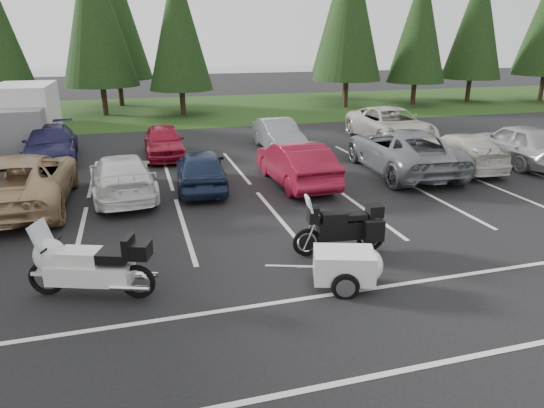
% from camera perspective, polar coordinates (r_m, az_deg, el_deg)
% --- Properties ---
extents(ground, '(120.00, 120.00, 0.00)m').
position_cam_1_polar(ground, '(12.92, -0.04, -3.39)').
color(ground, black).
rests_on(ground, ground).
extents(grass_strip, '(80.00, 16.00, 0.01)m').
position_cam_1_polar(grass_strip, '(35.98, -10.79, 10.83)').
color(grass_strip, '#1D3611').
rests_on(grass_strip, ground).
extents(lake_water, '(70.00, 50.00, 0.02)m').
position_cam_1_polar(lake_water, '(67.07, -10.03, 14.53)').
color(lake_water, slate).
rests_on(lake_water, ground).
extents(box_truck, '(2.40, 5.60, 2.90)m').
position_cam_1_polar(box_truck, '(24.69, -27.17, 8.87)').
color(box_truck, silver).
rests_on(box_truck, ground).
extents(stall_markings, '(32.00, 16.00, 0.01)m').
position_cam_1_polar(stall_markings, '(14.73, -2.17, -0.52)').
color(stall_markings, silver).
rests_on(stall_markings, ground).
extents(conifer_4, '(4.80, 4.80, 11.17)m').
position_cam_1_polar(conifer_4, '(34.47, -20.16, 20.62)').
color(conifer_4, '#332316').
rests_on(conifer_4, ground).
extents(conifer_5, '(4.14, 4.14, 9.63)m').
position_cam_1_polar(conifer_5, '(33.26, -10.98, 19.91)').
color(conifer_5, '#332316').
rests_on(conifer_5, ground).
extents(conifer_6, '(4.93, 4.93, 11.48)m').
position_cam_1_polar(conifer_6, '(36.94, 9.12, 21.57)').
color(conifer_6, '#332316').
rests_on(conifer_6, ground).
extents(conifer_7, '(4.27, 4.27, 9.94)m').
position_cam_1_polar(conifer_7, '(39.25, 17.00, 19.54)').
color(conifer_7, '#332316').
rests_on(conifer_7, ground).
extents(conifer_8, '(4.53, 4.53, 10.56)m').
position_cam_1_polar(conifer_8, '(43.06, 23.00, 19.28)').
color(conifer_8, '#332316').
rests_on(conifer_8, ground).
extents(conifer_back_b, '(4.97, 4.97, 11.58)m').
position_cam_1_polar(conifer_back_b, '(39.04, -18.25, 20.85)').
color(conifer_back_b, '#332316').
rests_on(conifer_back_b, ground).
extents(conifer_back_c, '(5.50, 5.50, 12.81)m').
position_cam_1_polar(conifer_back_c, '(42.08, 8.97, 22.30)').
color(conifer_back_c, '#332316').
rests_on(conifer_back_c, ground).
extents(car_near_2, '(2.78, 5.94, 1.64)m').
position_cam_1_polar(car_near_2, '(16.51, -27.33, 2.46)').
color(car_near_2, tan).
rests_on(car_near_2, ground).
extents(car_near_3, '(2.31, 4.87, 1.37)m').
position_cam_1_polar(car_near_3, '(16.40, -17.25, 3.17)').
color(car_near_3, white).
rests_on(car_near_3, ground).
extents(car_near_4, '(2.00, 4.22, 1.39)m').
position_cam_1_polar(car_near_4, '(16.70, -8.34, 4.14)').
color(car_near_4, '#1A2642').
rests_on(car_near_4, ground).
extents(car_near_5, '(1.75, 4.65, 1.52)m').
position_cam_1_polar(car_near_5, '(17.03, 2.83, 4.83)').
color(car_near_5, maroon).
rests_on(car_near_5, ground).
extents(car_near_6, '(3.25, 6.22, 1.67)m').
position_cam_1_polar(car_near_6, '(19.26, 15.06, 6.11)').
color(car_near_6, slate).
rests_on(car_near_6, ground).
extents(car_near_7, '(2.20, 4.83, 1.37)m').
position_cam_1_polar(car_near_7, '(20.56, 21.04, 5.85)').
color(car_near_7, beige).
rests_on(car_near_7, ground).
extents(car_near_8, '(2.24, 4.97, 1.66)m').
position_cam_1_polar(car_near_8, '(22.31, 27.05, 6.36)').
color(car_near_8, '#99989D').
rests_on(car_near_8, ground).
extents(car_far_1, '(2.34, 5.07, 1.44)m').
position_cam_1_polar(car_far_1, '(22.28, -24.58, 6.41)').
color(car_far_1, '#1C1B45').
rests_on(car_far_1, ground).
extents(car_far_2, '(1.66, 4.07, 1.38)m').
position_cam_1_polar(car_far_2, '(21.51, -12.60, 7.21)').
color(car_far_2, maroon).
rests_on(car_far_2, ground).
extents(car_far_3, '(1.49, 4.22, 1.39)m').
position_cam_1_polar(car_far_3, '(22.40, 0.76, 8.13)').
color(car_far_3, gray).
rests_on(car_far_3, ground).
extents(car_far_4, '(2.95, 6.02, 1.64)m').
position_cam_1_polar(car_far_4, '(25.00, 13.78, 9.03)').
color(car_far_4, beige).
rests_on(car_far_4, ground).
extents(touring_motorcycle, '(2.99, 1.80, 1.58)m').
position_cam_1_polar(touring_motorcycle, '(10.19, -20.74, -6.23)').
color(touring_motorcycle, silver).
rests_on(touring_motorcycle, ground).
extents(cargo_trailer, '(2.01, 1.51, 0.82)m').
position_cam_1_polar(cargo_trailer, '(10.17, 8.41, -7.55)').
color(cargo_trailer, silver).
rests_on(cargo_trailer, ground).
extents(adventure_motorcycle, '(2.58, 1.11, 1.53)m').
position_cam_1_polar(adventure_motorcycle, '(11.54, 7.99, -2.32)').
color(adventure_motorcycle, black).
rests_on(adventure_motorcycle, ground).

